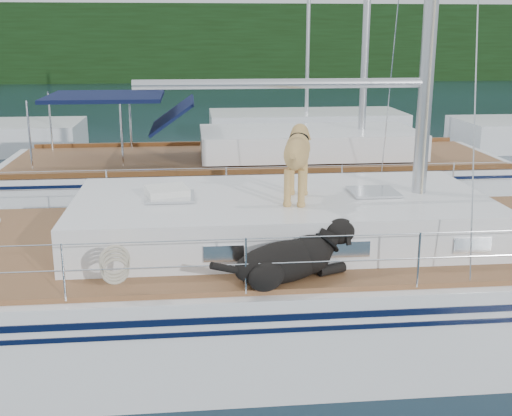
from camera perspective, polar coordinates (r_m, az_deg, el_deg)
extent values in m
plane|color=black|center=(8.70, -3.20, -10.66)|extent=(120.00, 120.00, 0.00)
cube|color=black|center=(52.82, -5.61, 14.37)|extent=(90.00, 3.00, 6.00)
cube|color=#595147|center=(54.11, -5.55, 11.85)|extent=(92.00, 1.00, 1.20)
cube|color=white|center=(8.49, -3.25, -7.62)|extent=(12.00, 3.80, 1.40)
cube|color=#94613B|center=(8.24, -3.33, -2.94)|extent=(11.52, 3.50, 0.06)
cube|color=white|center=(8.22, 2.22, -0.75)|extent=(5.20, 2.50, 0.55)
cylinder|color=silver|center=(7.92, 2.35, 10.98)|extent=(3.60, 0.12, 0.12)
cylinder|color=silver|center=(6.39, -2.71, -2.81)|extent=(10.56, 0.01, 0.01)
cylinder|color=silver|center=(9.77, -3.84, 3.55)|extent=(10.56, 0.01, 0.01)
cube|color=blue|center=(9.56, -9.34, -0.17)|extent=(0.74, 0.57, 0.05)
cube|color=white|center=(8.12, -7.91, 1.39)|extent=(0.59, 0.53, 0.13)
torus|color=beige|center=(6.56, -12.46, -4.53)|extent=(0.42, 0.22, 0.40)
cube|color=white|center=(14.47, -0.07, 1.90)|extent=(11.00, 3.50, 1.30)
cube|color=#94613B|center=(14.34, -0.07, 4.43)|extent=(10.56, 3.29, 0.06)
cube|color=white|center=(14.44, 4.70, 5.87)|extent=(4.80, 2.30, 0.55)
cube|color=#0D143A|center=(14.18, -13.23, 9.63)|extent=(2.40, 2.30, 0.08)
cube|color=white|center=(24.44, 4.48, 7.26)|extent=(7.20, 3.00, 1.10)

